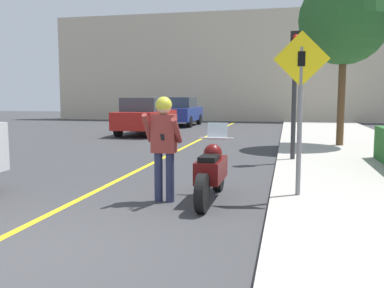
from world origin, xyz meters
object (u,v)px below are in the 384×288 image
(motorcycle, at_px, (211,171))
(parked_car_red, at_px, (146,116))
(street_tree, at_px, (344,20))
(crossing_sign, at_px, (300,98))
(traffic_light, at_px, (295,70))
(parked_car_blue, at_px, (181,111))
(person_biker, at_px, (164,138))

(motorcycle, bearing_deg, parked_car_red, 113.82)
(motorcycle, relative_size, street_tree, 0.39)
(crossing_sign, bearing_deg, traffic_light, 90.67)
(crossing_sign, xyz_separation_m, parked_car_blue, (-6.38, 17.21, -0.88))
(motorcycle, distance_m, street_tree, 9.43)
(traffic_light, height_order, parked_car_blue, traffic_light)
(parked_car_red, bearing_deg, motorcycle, -66.18)
(person_biker, distance_m, parked_car_red, 12.55)
(motorcycle, bearing_deg, crossing_sign, 10.96)
(street_tree, xyz_separation_m, parked_car_red, (-8.05, 3.39, -3.39))
(parked_car_red, distance_m, parked_car_blue, 5.97)
(street_tree, height_order, parked_car_blue, street_tree)
(motorcycle, bearing_deg, street_tree, 69.94)
(street_tree, relative_size, parked_car_blue, 1.34)
(street_tree, xyz_separation_m, parked_car_blue, (-7.92, 9.36, -3.39))
(traffic_light, relative_size, parked_car_red, 0.79)
(motorcycle, distance_m, traffic_light, 5.05)
(street_tree, bearing_deg, motorcycle, -110.06)
(traffic_light, relative_size, street_tree, 0.59)
(parked_car_blue, bearing_deg, street_tree, -49.78)
(crossing_sign, height_order, traffic_light, traffic_light)
(crossing_sign, xyz_separation_m, parked_car_red, (-6.52, 11.24, -0.88))
(crossing_sign, xyz_separation_m, traffic_light, (-0.05, 4.19, 0.68))
(person_biker, height_order, crossing_sign, crossing_sign)
(street_tree, distance_m, parked_car_blue, 12.72)
(person_biker, bearing_deg, traffic_light, 65.61)
(motorcycle, height_order, traffic_light, traffic_light)
(parked_car_red, height_order, parked_car_blue, same)
(person_biker, height_order, parked_car_blue, person_biker)
(traffic_light, relative_size, parked_car_blue, 0.79)
(person_biker, relative_size, parked_car_blue, 0.42)
(motorcycle, bearing_deg, parked_car_blue, 105.80)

